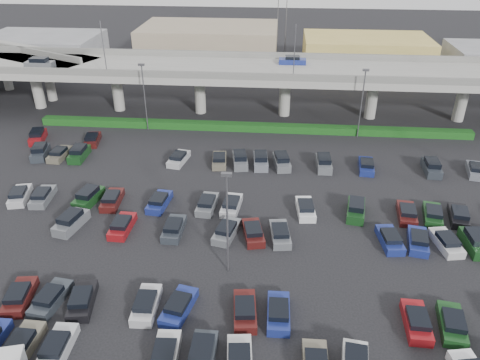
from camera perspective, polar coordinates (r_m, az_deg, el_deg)
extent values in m
plane|color=black|center=(50.68, -0.48, -5.10)|extent=(280.00, 280.00, 0.00)
cube|color=gray|center=(76.78, 1.79, 13.10)|extent=(150.00, 13.00, 1.10)
cube|color=slate|center=(70.50, 1.50, 12.51)|extent=(150.00, 0.50, 1.00)
cube|color=slate|center=(82.53, 2.07, 15.00)|extent=(150.00, 0.50, 1.00)
cylinder|color=gray|center=(88.00, -23.49, 10.18)|extent=(1.80, 1.80, 6.70)
cube|color=slate|center=(87.15, -23.90, 12.12)|extent=(2.60, 9.75, 0.50)
cylinder|color=gray|center=(82.41, -14.71, 10.46)|extent=(1.80, 1.80, 6.70)
cube|color=slate|center=(81.50, -14.99, 12.55)|extent=(2.60, 9.75, 0.50)
cylinder|color=gray|center=(78.93, -4.90, 10.49)|extent=(1.80, 1.80, 6.70)
cube|color=slate|center=(77.98, -5.00, 12.68)|extent=(2.60, 9.75, 0.50)
cylinder|color=gray|center=(77.85, 5.48, 10.20)|extent=(1.80, 1.80, 6.70)
cube|color=slate|center=(76.89, 5.59, 12.42)|extent=(2.60, 9.75, 0.50)
cylinder|color=gray|center=(79.27, 15.79, 9.58)|extent=(1.80, 1.80, 6.70)
cube|color=slate|center=(78.33, 16.10, 11.74)|extent=(2.60, 9.75, 0.50)
cylinder|color=gray|center=(83.06, 25.40, 8.73)|extent=(1.80, 1.80, 6.70)
cube|color=slate|center=(82.16, 25.87, 10.77)|extent=(2.60, 9.75, 0.50)
cube|color=slate|center=(82.75, -23.20, 12.78)|extent=(4.40, 1.82, 1.05)
cube|color=black|center=(82.55, -23.31, 13.32)|extent=(2.60, 1.60, 0.65)
cube|color=navy|center=(79.33, 6.40, 14.19)|extent=(4.40, 1.82, 0.82)
cube|color=black|center=(79.17, 6.43, 14.63)|extent=(2.30, 1.60, 0.50)
cylinder|color=#505055|center=(74.31, -16.27, 15.07)|extent=(0.14, 0.14, 8.00)
cylinder|color=#505055|center=(69.63, 6.65, 15.11)|extent=(0.14, 0.14, 8.00)
cylinder|color=gray|center=(100.50, -26.67, 11.67)|extent=(1.60, 1.60, 6.70)
cylinder|color=gray|center=(91.04, -22.22, 11.02)|extent=(1.60, 1.60, 6.70)
cube|color=#123E12|center=(72.41, 1.38, 6.46)|extent=(66.00, 1.60, 1.10)
cube|color=#66604F|center=(40.91, -25.02, -17.86)|extent=(1.94, 4.45, 0.82)
cube|color=black|center=(40.36, -25.34, -17.43)|extent=(1.67, 2.34, 0.50)
cube|color=#B9B8BD|center=(39.74, -21.37, -18.58)|extent=(1.91, 4.44, 0.82)
cube|color=black|center=(39.18, -21.67, -18.16)|extent=(1.65, 2.33, 0.50)
cube|color=silver|center=(37.24, -9.08, -20.44)|extent=(2.04, 4.49, 0.82)
cube|color=black|center=(36.64, -9.24, -20.04)|extent=(1.72, 2.38, 0.50)
cube|color=#2C3139|center=(36.69, -4.63, -20.79)|extent=(1.87, 4.42, 1.05)
cube|color=black|center=(36.07, -4.68, -19.95)|extent=(1.63, 2.62, 0.65)
cube|color=black|center=(35.91, -0.08, -20.86)|extent=(1.83, 2.45, 0.50)
cube|color=#461312|center=(45.16, -25.23, -12.78)|extent=(2.44, 4.62, 0.82)
cube|color=black|center=(44.64, -25.52, -12.34)|extent=(1.92, 2.51, 0.50)
cube|color=#2C3139|center=(43.93, -22.03, -13.30)|extent=(2.39, 4.60, 0.82)
cube|color=black|center=(43.40, -22.29, -12.86)|extent=(1.89, 2.49, 0.50)
cube|color=black|center=(42.84, -18.64, -13.81)|extent=(2.50, 4.64, 0.82)
cube|color=black|center=(42.30, -18.87, -13.36)|extent=(1.95, 2.53, 0.50)
cube|color=#B9B8BD|center=(41.14, -11.33, -14.73)|extent=(1.93, 4.45, 0.82)
cube|color=black|center=(40.57, -11.49, -14.28)|extent=(1.66, 2.34, 0.50)
cube|color=navy|center=(40.54, -7.45, -15.12)|extent=(2.71, 4.68, 0.82)
cube|color=black|center=(39.96, -7.57, -14.67)|extent=(2.05, 2.59, 0.50)
cube|color=#461312|center=(39.88, 0.60, -15.72)|extent=(2.28, 4.57, 0.82)
cube|color=black|center=(39.30, 0.58, -15.27)|extent=(1.84, 2.46, 0.50)
cube|color=navy|center=(39.84, 4.71, -15.91)|extent=(1.88, 4.42, 0.82)
cube|color=black|center=(39.25, 4.74, -15.47)|extent=(1.63, 2.32, 0.50)
cube|color=maroon|center=(41.52, 20.68, -15.92)|extent=(1.98, 4.46, 0.82)
cube|color=black|center=(40.96, 20.91, -15.48)|extent=(1.68, 2.36, 0.50)
cube|color=#163E19|center=(42.38, 24.39, -15.75)|extent=(2.43, 4.61, 0.82)
cube|color=black|center=(41.83, 24.65, -15.32)|extent=(1.91, 2.51, 0.50)
cube|color=slate|center=(52.66, -19.86, -4.94)|extent=(2.71, 4.69, 1.05)
cube|color=black|center=(52.23, -20.01, -4.20)|extent=(2.12, 2.88, 0.65)
cube|color=maroon|center=(50.75, -14.15, -5.51)|extent=(1.96, 4.46, 0.82)
cube|color=black|center=(50.25, -14.30, -5.04)|extent=(1.67, 2.35, 0.50)
cube|color=#2C3139|center=(49.32, -8.05, -5.94)|extent=(1.92, 4.44, 0.82)
cube|color=black|center=(48.80, -8.15, -5.47)|extent=(1.65, 2.34, 0.50)
cube|color=slate|center=(48.47, -1.65, -6.32)|extent=(2.77, 4.70, 0.82)
cube|color=black|center=(47.95, -1.69, -5.84)|extent=(2.08, 2.60, 0.50)
cube|color=#461312|center=(48.28, 1.62, -6.48)|extent=(2.72, 4.69, 0.82)
cube|color=black|center=(47.75, 1.61, -6.00)|extent=(2.05, 2.59, 0.50)
cube|color=slate|center=(48.24, 4.90, -6.63)|extent=(2.39, 4.60, 0.82)
cube|color=black|center=(47.71, 4.93, -6.15)|extent=(1.89, 2.49, 0.50)
cube|color=navy|center=(49.64, 17.79, -6.98)|extent=(2.31, 4.58, 0.82)
cube|color=black|center=(49.12, 17.94, -6.52)|extent=(1.86, 2.47, 0.50)
cube|color=navy|center=(50.36, 20.85, -7.01)|extent=(2.56, 4.65, 0.82)
cube|color=black|center=(49.85, 21.03, -6.56)|extent=(1.98, 2.54, 0.50)
cube|color=silver|center=(51.21, 23.82, -7.02)|extent=(2.59, 4.66, 0.82)
cube|color=black|center=(50.72, 24.03, -6.58)|extent=(1.99, 2.55, 0.50)
cube|color=#163E19|center=(52.14, 26.72, -6.92)|extent=(2.03, 4.48, 1.05)
cube|color=black|center=(51.70, 26.92, -6.18)|extent=(1.73, 2.68, 0.65)
cube|color=#B9B8BD|center=(60.13, -25.23, -1.77)|extent=(2.80, 4.70, 0.82)
cube|color=black|center=(59.69, -25.44, -1.34)|extent=(2.09, 2.61, 0.50)
cube|color=slate|center=(58.82, -22.90, -1.92)|extent=(2.20, 4.54, 0.82)
cube|color=black|center=(58.37, -23.10, -1.49)|extent=(1.80, 2.43, 0.50)
cube|color=#163E19|center=(56.48, -17.95, -2.13)|extent=(2.60, 4.66, 1.05)
cube|color=black|center=(56.07, -18.08, -1.42)|extent=(2.05, 2.85, 0.65)
cube|color=#461312|center=(55.56, -15.31, -2.39)|extent=(2.07, 4.50, 0.82)
cube|color=black|center=(55.08, -15.46, -1.94)|extent=(1.73, 2.39, 0.50)
cube|color=navy|center=(53.97, -9.80, -2.71)|extent=(2.27, 4.57, 0.82)
cube|color=black|center=(53.48, -9.90, -2.25)|extent=(1.84, 2.46, 0.50)
cube|color=slate|center=(52.91, -4.01, -3.02)|extent=(2.18, 4.54, 0.82)
cube|color=black|center=(52.41, -4.07, -2.55)|extent=(1.79, 2.43, 0.50)
cube|color=#B9B8BD|center=(52.59, -1.04, -3.16)|extent=(2.25, 4.56, 0.82)
cube|color=black|center=(52.09, -1.07, -2.69)|extent=(1.82, 2.45, 0.50)
cube|color=white|center=(52.49, 7.97, -3.55)|extent=(2.21, 4.55, 0.82)
cube|color=black|center=(51.98, 8.03, -3.08)|extent=(1.80, 2.43, 0.50)
cube|color=#163E19|center=(53.07, 13.92, -3.65)|extent=(2.50, 4.63, 1.05)
cube|color=black|center=(52.64, 14.03, -2.90)|extent=(2.00, 2.82, 0.65)
cube|color=#461312|center=(54.33, 19.64, -3.92)|extent=(2.29, 4.57, 0.82)
cube|color=black|center=(53.85, 19.80, -3.47)|extent=(1.84, 2.46, 0.50)
cube|color=#163E19|center=(55.13, 22.41, -3.98)|extent=(2.62, 4.66, 0.82)
cube|color=black|center=(54.65, 22.58, -3.54)|extent=(2.01, 2.56, 0.50)
cube|color=black|center=(56.05, 25.08, -4.03)|extent=(2.58, 4.65, 0.82)
cube|color=black|center=(55.58, 25.28, -3.60)|extent=(1.99, 2.55, 0.50)
cube|color=#2C3139|center=(69.79, -23.15, 3.05)|extent=(2.76, 4.70, 1.05)
cube|color=black|center=(69.47, -23.28, 3.66)|extent=(2.15, 2.89, 0.65)
cube|color=#66604F|center=(68.61, -21.10, 2.92)|extent=(2.05, 4.49, 0.82)
cube|color=black|center=(68.19, -21.26, 3.32)|extent=(1.72, 2.38, 0.50)
cube|color=#163E19|center=(67.42, -19.00, 2.96)|extent=(1.97, 4.46, 1.05)
cube|color=black|center=(67.09, -19.11, 3.59)|extent=(1.69, 2.65, 0.65)
cube|color=#B9B8BD|center=(63.28, -7.48, 2.54)|extent=(2.55, 4.65, 0.82)
cube|color=black|center=(62.83, -7.55, 2.97)|extent=(1.97, 2.54, 0.50)
cube|color=#66604F|center=(62.38, -2.52, 2.36)|extent=(2.26, 4.56, 0.82)
cube|color=black|center=(61.93, -2.56, 2.80)|extent=(1.83, 2.45, 0.50)
cube|color=slate|center=(62.06, -0.01, 2.36)|extent=(2.50, 4.63, 1.05)
cube|color=black|center=(61.69, -0.01, 3.04)|extent=(2.00, 2.82, 0.65)
cube|color=slate|center=(61.91, 2.53, 2.26)|extent=(2.19, 4.54, 1.05)
cube|color=black|center=(61.54, 2.55, 2.94)|extent=(1.82, 2.73, 0.65)
cube|color=slate|center=(61.88, 5.08, 2.15)|extent=(2.58, 4.66, 1.05)
cube|color=black|center=(61.51, 5.11, 2.83)|extent=(2.04, 2.85, 0.65)
cube|color=slate|center=(62.19, 10.15, 1.93)|extent=(1.96, 4.46, 1.05)
cube|color=black|center=(61.82, 10.22, 2.60)|extent=(1.68, 2.65, 0.65)
cube|color=navy|center=(63.03, 15.12, 1.60)|extent=(2.22, 4.55, 0.82)
cube|color=black|center=(62.57, 15.22, 2.03)|extent=(1.81, 2.44, 0.50)
cube|color=#2C3139|center=(65.02, 22.29, 1.33)|extent=(1.98, 4.47, 1.05)
cube|color=black|center=(64.67, 22.42, 1.97)|extent=(1.70, 2.66, 0.65)
cube|color=slate|center=(66.96, 26.75, 1.01)|extent=(2.66, 4.68, 0.82)
cube|color=black|center=(66.53, 26.92, 1.41)|extent=(2.03, 2.57, 0.50)
cube|color=maroon|center=(75.05, -23.41, 4.79)|extent=(2.86, 4.71, 1.05)
cube|color=black|center=(74.75, -23.53, 5.36)|extent=(2.20, 2.92, 0.65)
cube|color=#461312|center=(71.62, -17.52, 4.66)|extent=(2.58, 4.65, 0.82)
cube|color=black|center=(71.20, -17.65, 5.05)|extent=(1.99, 2.55, 0.50)
cylinder|color=#505055|center=(72.57, -11.52, 9.69)|extent=(0.18, 0.18, 10.00)
cube|color=#505055|center=(71.07, -11.94, 13.60)|extent=(0.90, 0.38, 0.30)
cylinder|color=#505055|center=(70.77, 14.57, 8.83)|extent=(0.18, 0.18, 10.00)
cube|color=#505055|center=(69.23, 15.10, 12.82)|extent=(0.90, 0.38, 0.30)
cylinder|color=#505055|center=(41.29, -1.55, -5.61)|extent=(0.18, 0.18, 10.00)
cube|color=#505055|center=(38.58, -1.66, 0.68)|extent=(0.90, 0.38, 0.30)
cube|color=slate|center=(115.23, -22.79, 14.37)|extent=(24.00, 16.00, 6.50)
cube|color=gray|center=(109.65, -3.73, 16.23)|extent=(30.00, 18.00, 8.00)
cube|color=tan|center=(106.22, 15.04, 14.63)|extent=(26.00, 15.00, 7.00)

